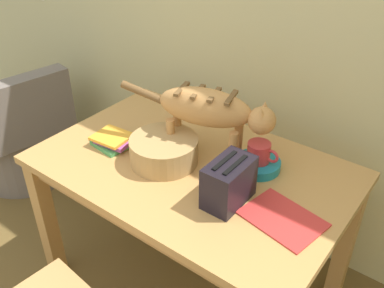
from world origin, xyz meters
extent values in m
cube|color=#D4C789|center=(0.00, 1.98, 1.25)|extent=(5.20, 0.10, 2.50)
cube|color=tan|center=(0.09, 1.35, 0.73)|extent=(1.28, 0.83, 0.03)
cube|color=#B78448|center=(0.09, 1.35, 0.68)|extent=(1.20, 0.75, 0.07)
cube|color=tan|center=(-0.50, 0.98, 0.36)|extent=(0.07, 0.07, 0.71)
cube|color=tan|center=(-0.50, 1.71, 0.36)|extent=(0.07, 0.07, 0.71)
cube|color=tan|center=(0.68, 1.71, 0.36)|extent=(0.07, 0.07, 0.71)
ellipsoid|color=tan|center=(0.09, 1.42, 0.98)|extent=(0.41, 0.23, 0.16)
cube|color=brown|center=(0.00, 1.40, 1.05)|extent=(0.05, 0.12, 0.01)
cube|color=brown|center=(0.07, 1.42, 1.05)|extent=(0.05, 0.12, 0.01)
cube|color=brown|center=(0.13, 1.44, 1.05)|extent=(0.05, 0.12, 0.01)
cube|color=brown|center=(0.20, 1.45, 1.05)|extent=(0.05, 0.12, 0.01)
cylinder|color=tan|center=(0.22, 1.50, 0.83)|extent=(0.04, 0.04, 0.17)
cylinder|color=tan|center=(0.23, 1.43, 0.83)|extent=(0.04, 0.04, 0.17)
cylinder|color=tan|center=(-0.05, 1.42, 0.83)|extent=(0.04, 0.04, 0.17)
cylinder|color=tan|center=(-0.03, 1.35, 0.83)|extent=(0.04, 0.04, 0.17)
sphere|color=tan|center=(0.32, 1.49, 0.97)|extent=(0.11, 0.11, 0.11)
cone|color=tan|center=(0.31, 1.52, 1.02)|extent=(0.04, 0.04, 0.04)
cone|color=tan|center=(0.33, 1.46, 1.02)|extent=(0.04, 0.04, 0.04)
cylinder|color=brown|center=(-0.17, 1.35, 1.00)|extent=(0.19, 0.08, 0.07)
cylinder|color=teal|center=(0.32, 1.49, 0.77)|extent=(0.19, 0.19, 0.04)
cylinder|color=#CA353A|center=(0.32, 1.49, 0.83)|extent=(0.09, 0.09, 0.08)
torus|color=#CA353A|center=(0.38, 1.49, 0.83)|extent=(0.06, 0.01, 0.06)
cube|color=red|center=(0.54, 1.28, 0.75)|extent=(0.30, 0.24, 0.01)
cube|color=#479F59|center=(-0.28, 1.25, 0.76)|extent=(0.17, 0.15, 0.02)
cube|color=#9C4695|center=(-0.27, 1.27, 0.77)|extent=(0.17, 0.15, 0.02)
cube|color=#F9A830|center=(-0.28, 1.25, 0.79)|extent=(0.16, 0.15, 0.01)
cylinder|color=tan|center=(-0.02, 1.30, 0.80)|extent=(0.28, 0.28, 0.11)
cylinder|color=brown|center=(-0.02, 1.30, 0.81)|extent=(0.23, 0.23, 0.09)
cube|color=black|center=(0.33, 1.24, 0.83)|extent=(0.12, 0.20, 0.17)
cube|color=black|center=(0.31, 1.24, 0.92)|extent=(0.02, 0.14, 0.01)
cube|color=black|center=(0.36, 1.24, 0.92)|extent=(0.02, 0.14, 0.01)
cylinder|color=slate|center=(-1.39, 1.42, 0.19)|extent=(0.60, 0.60, 0.38)
cube|color=slate|center=(-1.15, 1.38, 0.58)|extent=(0.21, 0.55, 0.40)
cube|color=slate|center=(-1.35, 1.67, 0.48)|extent=(0.43, 0.17, 0.20)
camera|label=1|loc=(0.96, 0.20, 1.79)|focal=40.19mm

